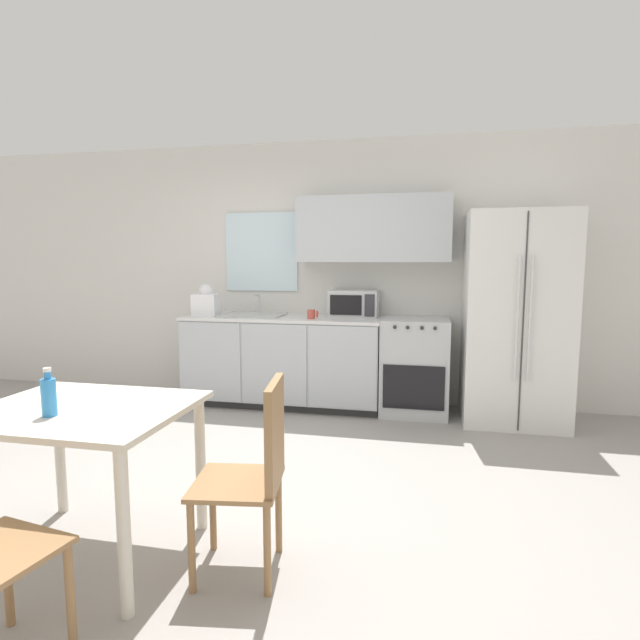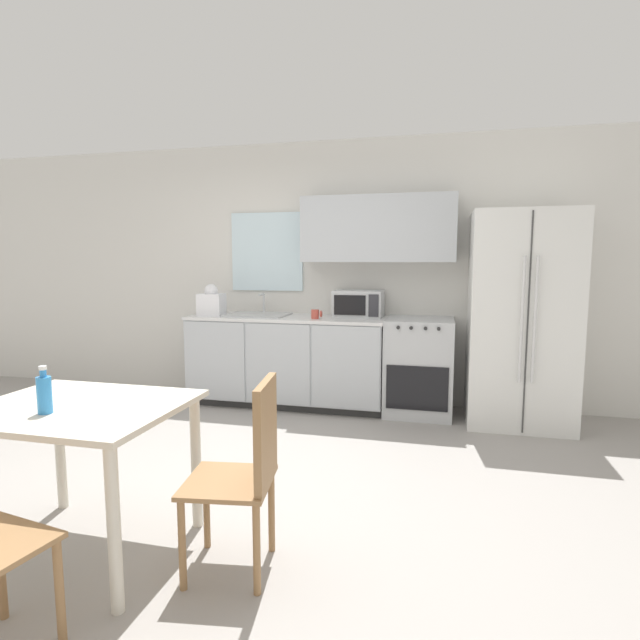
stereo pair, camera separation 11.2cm
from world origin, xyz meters
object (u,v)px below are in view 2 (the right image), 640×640
at_px(oven_range, 419,366).
at_px(dining_table, 79,428).
at_px(drink_bottle, 44,394).
at_px(refrigerator, 521,319).
at_px(coffee_mug, 316,314).
at_px(microwave, 359,304).
at_px(dining_chair_side, 249,463).

distance_m(oven_range, dining_table, 3.18).
height_order(dining_table, drink_bottle, drink_bottle).
bearing_deg(refrigerator, drink_bottle, -130.96).
relative_size(coffee_mug, dining_table, 0.10).
xyz_separation_m(oven_range, microwave, (-0.61, 0.10, 0.59)).
xyz_separation_m(oven_range, dining_chair_side, (-0.66, -2.72, 0.07)).
distance_m(microwave, coffee_mug, 0.46).
xyz_separation_m(coffee_mug, dining_chair_side, (0.33, -2.57, -0.42)).
xyz_separation_m(oven_range, coffee_mug, (-0.99, -0.15, 0.50)).
height_order(microwave, dining_table, microwave).
bearing_deg(microwave, dining_chair_side, -91.05).
distance_m(refrigerator, drink_bottle, 3.79).
relative_size(microwave, dining_table, 0.48).
relative_size(refrigerator, coffee_mug, 18.09).
relative_size(oven_range, refrigerator, 0.49).
bearing_deg(refrigerator, microwave, 173.60).
height_order(refrigerator, drink_bottle, refrigerator).
relative_size(refrigerator, drink_bottle, 8.48).
bearing_deg(refrigerator, dining_table, -132.04).
bearing_deg(microwave, refrigerator, -6.40).
height_order(coffee_mug, drink_bottle, coffee_mug).
distance_m(coffee_mug, drink_bottle, 2.84).
xyz_separation_m(oven_range, refrigerator, (0.89, -0.07, 0.49)).
relative_size(oven_range, microwave, 1.92).
bearing_deg(oven_range, dining_chair_side, -103.68).
xyz_separation_m(dining_table, dining_chair_side, (0.88, 0.05, -0.12)).
relative_size(refrigerator, dining_chair_side, 2.05).
relative_size(coffee_mug, drink_bottle, 0.47).
bearing_deg(dining_table, refrigerator, 47.96).
bearing_deg(microwave, coffee_mug, -146.69).
distance_m(oven_range, microwave, 0.85).
height_order(microwave, drink_bottle, microwave).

